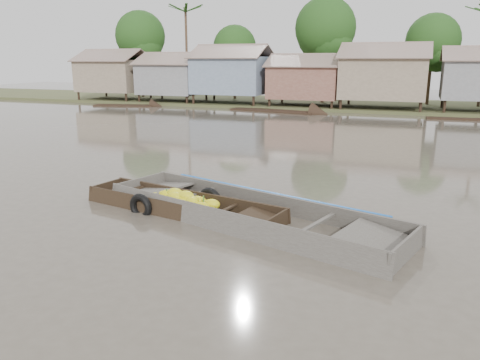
% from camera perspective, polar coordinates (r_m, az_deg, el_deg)
% --- Properties ---
extents(ground, '(120.00, 120.00, 0.00)m').
position_cam_1_polar(ground, '(12.23, -5.43, -5.08)').
color(ground, '#50483E').
rests_on(ground, ground).
extents(riverbank, '(120.00, 12.47, 10.22)m').
position_cam_1_polar(riverbank, '(42.26, 18.09, 12.45)').
color(riverbank, '#384723').
rests_on(riverbank, ground).
extents(banana_boat, '(6.17, 2.61, 0.84)m').
position_cam_1_polar(banana_boat, '(13.08, -7.41, -2.97)').
color(banana_boat, black).
rests_on(banana_boat, ground).
extents(viewer_boat, '(8.68, 4.55, 0.68)m').
position_cam_1_polar(viewer_boat, '(12.19, 1.02, -4.68)').
color(viewer_boat, '#3E3935').
rests_on(viewer_boat, ground).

